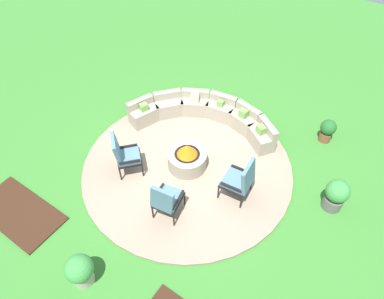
{
  "coord_description": "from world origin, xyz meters",
  "views": [
    {
      "loc": [
        3.17,
        -4.44,
        6.43
      ],
      "look_at": [
        0.0,
        0.2,
        0.45
      ],
      "focal_mm": 32.45,
      "sensor_mm": 36.0,
      "label": 1
    }
  ],
  "objects": [
    {
      "name": "lounge_chair_front_left",
      "position": [
        -1.1,
        -0.92,
        0.63
      ],
      "size": [
        0.78,
        0.81,
        1.13
      ],
      "rotation": [
        0.0,
        0.0,
        5.55
      ],
      "color": "black",
      "rests_on": "patio_circle"
    },
    {
      "name": "lounge_chair_front_right",
      "position": [
        0.44,
        -1.37,
        0.61
      ],
      "size": [
        0.64,
        0.7,
        1.07
      ],
      "rotation": [
        0.0,
        0.0,
        6.49
      ],
      "color": "black",
      "rests_on": "patio_circle"
    },
    {
      "name": "curved_stone_bench",
      "position": [
        -0.49,
        1.54,
        0.34
      ],
      "size": [
        3.75,
        2.01,
        0.67
      ],
      "color": "#9E937F",
      "rests_on": "patio_circle"
    },
    {
      "name": "potted_plant_1",
      "position": [
        3.25,
        0.86,
        0.43
      ],
      "size": [
        0.5,
        0.5,
        0.8
      ],
      "color": "#605B56",
      "rests_on": "ground_plane"
    },
    {
      "name": "potted_plant_2",
      "position": [
        0.0,
        -3.36,
        0.41
      ],
      "size": [
        0.52,
        0.52,
        0.74
      ],
      "color": "#A89E8E",
      "rests_on": "ground_plane"
    },
    {
      "name": "fire_pit",
      "position": [
        0.0,
        0.0,
        0.33
      ],
      "size": [
        0.92,
        0.92,
        0.7
      ],
      "color": "#9E937F",
      "rests_on": "patio_circle"
    },
    {
      "name": "potted_plant_0",
      "position": [
        2.41,
        2.79,
        0.36
      ],
      "size": [
        0.4,
        0.4,
        0.64
      ],
      "color": "brown",
      "rests_on": "ground_plane"
    },
    {
      "name": "patio_circle",
      "position": [
        0.0,
        0.0,
        0.03
      ],
      "size": [
        5.03,
        5.03,
        0.06
      ],
      "primitive_type": "cylinder",
      "color": "gray",
      "rests_on": "ground_plane"
    },
    {
      "name": "mulch_bed_left",
      "position": [
        -2.26,
        -3.13,
        0.02
      ],
      "size": [
        2.0,
        1.03,
        0.04
      ],
      "primitive_type": "cube",
      "color": "#382114",
      "rests_on": "ground_plane"
    },
    {
      "name": "lounge_chair_back_left",
      "position": [
        1.43,
        -0.07,
        0.61
      ],
      "size": [
        0.67,
        0.66,
        1.07
      ],
      "rotation": [
        0.0,
        0.0,
        7.95
      ],
      "color": "black",
      "rests_on": "patio_circle"
    },
    {
      "name": "ground_plane",
      "position": [
        0.0,
        0.0,
        0.0
      ],
      "size": [
        24.0,
        24.0,
        0.0
      ],
      "primitive_type": "plane",
      "color": "#387A2D"
    }
  ]
}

